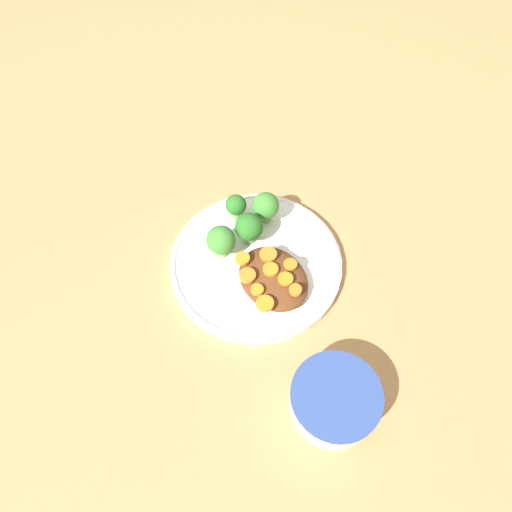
% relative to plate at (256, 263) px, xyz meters
% --- Properties ---
extents(ground_plane, '(4.00, 4.00, 0.00)m').
position_rel_plate_xyz_m(ground_plane, '(0.00, 0.00, -0.01)').
color(ground_plane, tan).
extents(plate, '(0.27, 0.27, 0.02)m').
position_rel_plate_xyz_m(plate, '(0.00, 0.00, 0.00)').
color(plate, white).
rests_on(plate, ground_plane).
extents(dip_bowl, '(0.12, 0.12, 0.05)m').
position_rel_plate_xyz_m(dip_bowl, '(0.04, 0.24, 0.02)').
color(dip_bowl, white).
rests_on(dip_bowl, ground_plane).
extents(stew_mound, '(0.10, 0.12, 0.03)m').
position_rel_plate_xyz_m(stew_mound, '(0.00, 0.05, 0.02)').
color(stew_mound, '#5B3319').
rests_on(stew_mound, plate).
extents(broccoli_floret_0, '(0.04, 0.04, 0.06)m').
position_rel_plate_xyz_m(broccoli_floret_0, '(-0.01, -0.04, 0.04)').
color(broccoli_floret_0, '#7FA85B').
rests_on(broccoli_floret_0, plate).
extents(broccoli_floret_1, '(0.04, 0.04, 0.06)m').
position_rel_plate_xyz_m(broccoli_floret_1, '(-0.06, -0.06, 0.04)').
color(broccoli_floret_1, '#759E51').
rests_on(broccoli_floret_1, plate).
extents(broccoli_floret_2, '(0.03, 0.03, 0.05)m').
position_rel_plate_xyz_m(broccoli_floret_2, '(-0.02, -0.09, 0.03)').
color(broccoli_floret_2, '#759E51').
rests_on(broccoli_floret_2, plate).
extents(broccoli_floret_3, '(0.05, 0.05, 0.06)m').
position_rel_plate_xyz_m(broccoli_floret_3, '(0.04, -0.04, 0.04)').
color(broccoli_floret_3, '#7FA85B').
rests_on(broccoli_floret_3, plate).
extents(carrot_slice_0, '(0.03, 0.03, 0.01)m').
position_rel_plate_xyz_m(carrot_slice_0, '(-0.01, 0.02, 0.03)').
color(carrot_slice_0, orange).
rests_on(carrot_slice_0, stew_mound).
extents(carrot_slice_1, '(0.03, 0.03, 0.01)m').
position_rel_plate_xyz_m(carrot_slice_1, '(0.04, 0.08, 0.03)').
color(carrot_slice_1, orange).
rests_on(carrot_slice_1, stew_mound).
extents(carrot_slice_2, '(0.02, 0.02, 0.00)m').
position_rel_plate_xyz_m(carrot_slice_2, '(-0.01, 0.06, 0.03)').
color(carrot_slice_2, orange).
rests_on(carrot_slice_2, stew_mound).
extents(carrot_slice_3, '(0.02, 0.02, 0.01)m').
position_rel_plate_xyz_m(carrot_slice_3, '(0.03, 0.03, 0.03)').
color(carrot_slice_3, orange).
rests_on(carrot_slice_3, stew_mound).
extents(carrot_slice_4, '(0.02, 0.02, 0.01)m').
position_rel_plate_xyz_m(carrot_slice_4, '(0.00, 0.04, 0.03)').
color(carrot_slice_4, orange).
rests_on(carrot_slice_4, stew_mound).
extents(carrot_slice_5, '(0.02, 0.02, 0.00)m').
position_rel_plate_xyz_m(carrot_slice_5, '(-0.03, 0.05, 0.03)').
color(carrot_slice_5, orange).
rests_on(carrot_slice_5, stew_mound).
extents(carrot_slice_6, '(0.02, 0.02, 0.01)m').
position_rel_plate_xyz_m(carrot_slice_6, '(0.02, 0.00, 0.03)').
color(carrot_slice_6, orange).
rests_on(carrot_slice_6, stew_mound).
extents(carrot_slice_7, '(0.02, 0.02, 0.01)m').
position_rel_plate_xyz_m(carrot_slice_7, '(-0.01, 0.09, 0.03)').
color(carrot_slice_7, orange).
rests_on(carrot_slice_7, stew_mound).
extents(carrot_slice_8, '(0.02, 0.02, 0.00)m').
position_rel_plate_xyz_m(carrot_slice_8, '(0.04, 0.06, 0.03)').
color(carrot_slice_8, orange).
rests_on(carrot_slice_8, stew_mound).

